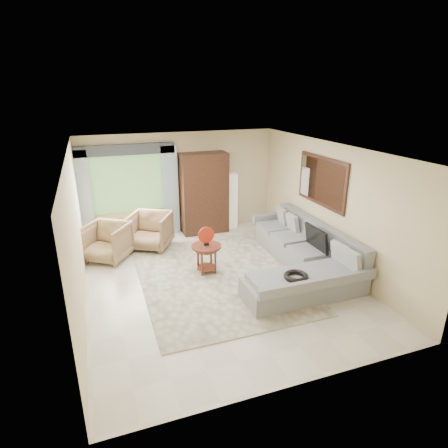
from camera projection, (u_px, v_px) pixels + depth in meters
name	position (u px, v px, depth m)	size (l,w,h in m)	color
ground	(218.00, 280.00, 7.48)	(6.00, 6.00, 0.00)	silver
area_rug	(217.00, 277.00, 7.60)	(3.00, 4.00, 0.02)	beige
sectional_sofa	(302.00, 258.00, 7.79)	(2.30, 3.46, 0.90)	gray
tv_screen	(316.00, 238.00, 7.66)	(0.06, 0.74, 0.48)	black
garden_hose	(296.00, 276.00, 6.49)	(0.43, 0.43, 0.09)	black
coffee_table	(207.00, 258.00, 7.69)	(0.61, 0.61, 0.61)	#512015
red_disc	(206.00, 235.00, 7.51)	(0.34, 0.34, 0.03)	#AF2511
armchair_left	(107.00, 242.00, 8.28)	(0.89, 0.91, 0.83)	#957651
armchair_right	(150.00, 231.00, 8.90)	(0.91, 0.94, 0.85)	olive
potted_plant	(100.00, 232.00, 9.23)	(0.52, 0.45, 0.58)	#999999
armoire	(204.00, 193.00, 9.70)	(1.20, 0.55, 2.10)	black
floor_lamp	(232.00, 201.00, 10.11)	(0.24, 0.24, 1.50)	silver
window	(127.00, 184.00, 9.20)	(1.80, 0.04, 1.40)	#669E59
curtain_left	(83.00, 199.00, 8.87)	(0.40, 0.08, 2.30)	#9EB7CC
curtain_right	(170.00, 191.00, 9.54)	(0.40, 0.08, 2.30)	#9EB7CC
valance	(124.00, 150.00, 8.85)	(2.40, 0.12, 0.26)	#1E232D
wall_mirror	(322.00, 181.00, 7.97)	(0.05, 1.70, 1.05)	black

